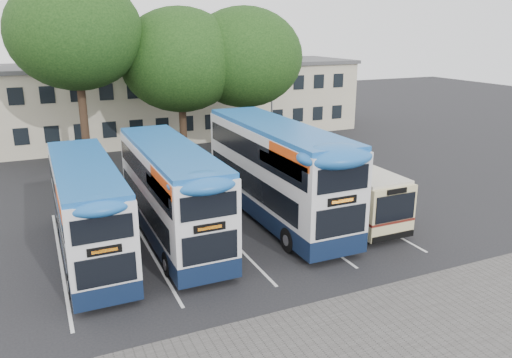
{
  "coord_description": "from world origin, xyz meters",
  "views": [
    {
      "loc": [
        -11.06,
        -14.89,
        8.98
      ],
      "look_at": [
        -2.11,
        5.0,
        2.35
      ],
      "focal_mm": 35.0,
      "sensor_mm": 36.0,
      "label": 1
    }
  ],
  "objects": [
    {
      "name": "bus_dd_left",
      "position": [
        -9.52,
        4.89,
        2.17
      ],
      "size": [
        2.29,
        9.46,
        3.94
      ],
      "color": "#0F1C37",
      "rests_on": "ground"
    },
    {
      "name": "lamp_post",
      "position": [
        6.0,
        19.97,
        5.08
      ],
      "size": [
        0.25,
        1.05,
        9.06
      ],
      "color": "gray",
      "rests_on": "ground"
    },
    {
      "name": "tree_mid",
      "position": [
        -1.65,
        18.36,
        6.91
      ],
      "size": [
        8.13,
        8.13,
        10.38
      ],
      "color": "black",
      "rests_on": "ground"
    },
    {
      "name": "tree_left",
      "position": [
        -8.17,
        17.96,
        8.67
      ],
      "size": [
        8.04,
        8.04,
        12.11
      ],
      "color": "black",
      "rests_on": "ground"
    },
    {
      "name": "paving_strip",
      "position": [
        -2.0,
        -5.0,
        0.01
      ],
      "size": [
        40.0,
        6.0,
        0.01
      ],
      "primitive_type": "cube",
      "color": "#595654",
      "rests_on": "ground"
    },
    {
      "name": "bus_single",
      "position": [
        2.39,
        5.3,
        1.54
      ],
      "size": [
        2.32,
        9.1,
        2.71
      ],
      "color": "#D0C28A",
      "rests_on": "ground"
    },
    {
      "name": "ground",
      "position": [
        0.0,
        0.0,
        0.0
      ],
      "size": [
        120.0,
        120.0,
        0.0
      ],
      "primitive_type": "plane",
      "color": "black",
      "rests_on": "ground"
    },
    {
      "name": "bus_dd_mid",
      "position": [
        -6.01,
        5.27,
        2.32
      ],
      "size": [
        2.45,
        10.1,
        4.21
      ],
      "color": "#0F1C37",
      "rests_on": "ground"
    },
    {
      "name": "depot_building",
      "position": [
        0.0,
        26.99,
        3.15
      ],
      "size": [
        32.4,
        8.4,
        6.2
      ],
      "color": "#B7AD93",
      "rests_on": "ground"
    },
    {
      "name": "bay_lines",
      "position": [
        -3.75,
        5.0,
        0.01
      ],
      "size": [
        14.12,
        11.0,
        0.01
      ],
      "color": "silver",
      "rests_on": "ground"
    },
    {
      "name": "tree_right",
      "position": [
        2.77,
        17.84,
        7.0
      ],
      "size": [
        8.08,
        8.08,
        10.45
      ],
      "color": "black",
      "rests_on": "ground"
    },
    {
      "name": "bus_dd_right",
      "position": [
        -0.76,
        5.66,
        2.57
      ],
      "size": [
        2.72,
        11.21,
        4.67
      ],
      "color": "#0F1C37",
      "rests_on": "ground"
    }
  ]
}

